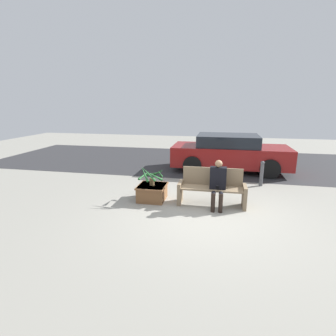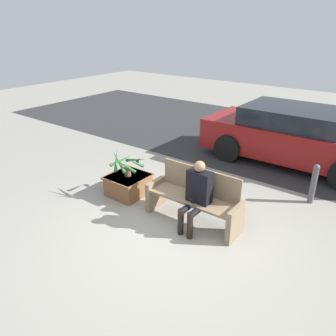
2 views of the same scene
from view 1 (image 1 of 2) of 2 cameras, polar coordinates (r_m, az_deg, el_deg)
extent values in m
plane|color=gray|center=(6.47, 8.10, -9.96)|extent=(30.00, 30.00, 0.00)
cube|color=#2D2D30|center=(12.10, 9.86, 1.37)|extent=(20.00, 6.00, 0.01)
cube|color=#7A664C|center=(7.01, 2.65, -5.34)|extent=(0.09, 0.52, 0.58)
cube|color=#7A664C|center=(6.97, 16.29, -6.03)|extent=(0.09, 0.52, 0.58)
cube|color=#7A664C|center=(6.89, 9.50, -4.39)|extent=(1.57, 0.48, 0.04)
cube|color=#7A664C|center=(7.05, 9.67, -1.78)|extent=(1.57, 0.04, 0.48)
cube|color=black|center=(6.76, 10.84, -2.13)|extent=(0.41, 0.22, 0.56)
sphere|color=#8C6647|center=(6.65, 10.98, 0.92)|extent=(0.19, 0.19, 0.19)
cylinder|color=black|center=(6.67, 9.88, -5.34)|extent=(0.11, 0.40, 0.11)
cylinder|color=black|center=(6.67, 11.47, -5.41)|extent=(0.11, 0.40, 0.11)
cylinder|color=black|center=(6.55, 9.76, -7.47)|extent=(0.10, 0.10, 0.47)
cylinder|color=black|center=(6.55, 11.38, -7.55)|extent=(0.10, 0.10, 0.47)
cube|color=black|center=(6.59, 10.73, -4.20)|extent=(0.07, 0.09, 0.12)
cube|color=brown|center=(7.26, -3.46, -5.33)|extent=(0.71, 0.74, 0.42)
cube|color=brown|center=(7.20, -3.48, -3.90)|extent=(0.76, 0.79, 0.04)
cylinder|color=brown|center=(7.16, -3.49, -3.01)|extent=(0.13, 0.13, 0.20)
cone|color=#26602D|center=(7.05, -1.78, -1.23)|extent=(0.08, 0.48, 0.34)
cone|color=#26602D|center=(7.23, -2.03, -0.94)|extent=(0.41, 0.37, 0.32)
cone|color=#26602D|center=(7.35, -3.05, -1.19)|extent=(0.53, 0.08, 0.20)
cone|color=#26602D|center=(7.26, -5.20, -1.53)|extent=(0.23, 0.52, 0.18)
cone|color=#26602D|center=(7.02, -5.13, -1.27)|extent=(0.34, 0.41, 0.36)
cone|color=#26602D|center=(6.92, -4.27, -1.28)|extent=(0.44, 0.16, 0.40)
cone|color=#26602D|center=(6.89, -3.09, -1.66)|extent=(0.46, 0.29, 0.33)
cube|color=maroon|center=(10.55, 13.31, 2.66)|extent=(4.43, 1.80, 0.75)
cube|color=black|center=(10.45, 12.88, 5.89)|extent=(2.31, 1.66, 0.43)
cylinder|color=black|center=(9.87, 21.35, -0.22)|extent=(0.70, 0.18, 0.70)
cylinder|color=black|center=(11.61, 19.92, 1.93)|extent=(0.70, 0.18, 0.70)
cylinder|color=black|center=(9.77, 5.29, 0.56)|extent=(0.70, 0.18, 0.70)
cylinder|color=black|center=(11.52, 6.28, 2.60)|extent=(0.70, 0.18, 0.70)
cylinder|color=#4C4C51|center=(8.92, 19.68, -1.43)|extent=(0.11, 0.11, 0.73)
sphere|color=#4C4C51|center=(8.82, 19.89, 1.05)|extent=(0.12, 0.12, 0.12)
camera|label=2|loc=(3.44, 61.97, 17.73)|focal=35.00mm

